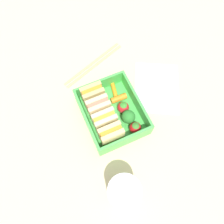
% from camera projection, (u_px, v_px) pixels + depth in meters
% --- Properties ---
extents(ground_plane, '(1.20, 1.20, 0.02)m').
position_uv_depth(ground_plane, '(112.00, 117.00, 0.57)').
color(ground_plane, beige).
extents(bento_tray, '(0.17, 0.14, 0.01)m').
position_uv_depth(bento_tray, '(112.00, 115.00, 0.55)').
color(bento_tray, '#4ABA4F').
rests_on(bento_tray, ground_plane).
extents(bento_rim, '(0.17, 0.14, 0.04)m').
position_uv_depth(bento_rim, '(112.00, 111.00, 0.53)').
color(bento_rim, '#4ABA4F').
rests_on(bento_rim, bento_tray).
extents(sandwich_left, '(0.03, 0.05, 0.06)m').
position_uv_depth(sandwich_left, '(111.00, 134.00, 0.50)').
color(sandwich_left, '#E5C282').
rests_on(sandwich_left, bento_tray).
extents(sandwich_center_left, '(0.03, 0.05, 0.06)m').
position_uv_depth(sandwich_center_left, '(105.00, 121.00, 0.51)').
color(sandwich_center_left, beige).
rests_on(sandwich_center_left, bento_tray).
extents(sandwich_center, '(0.03, 0.05, 0.06)m').
position_uv_depth(sandwich_center, '(99.00, 107.00, 0.52)').
color(sandwich_center, beige).
rests_on(sandwich_center, bento_tray).
extents(sandwich_center_right, '(0.03, 0.05, 0.06)m').
position_uv_depth(sandwich_center_right, '(93.00, 95.00, 0.54)').
color(sandwich_center_right, tan).
rests_on(sandwich_center_right, bento_tray).
extents(strawberry_left, '(0.03, 0.03, 0.03)m').
position_uv_depth(strawberry_left, '(135.00, 127.00, 0.52)').
color(strawberry_left, red).
rests_on(strawberry_left, bento_tray).
extents(broccoli_floret, '(0.03, 0.03, 0.04)m').
position_uv_depth(broccoli_floret, '(128.00, 117.00, 0.52)').
color(broccoli_floret, '#91D062').
rests_on(broccoli_floret, bento_tray).
extents(strawberry_far_left, '(0.03, 0.03, 0.04)m').
position_uv_depth(strawberry_far_left, '(123.00, 107.00, 0.54)').
color(strawberry_far_left, red).
rests_on(strawberry_far_left, bento_tray).
extents(carrot_stick_left, '(0.02, 0.04, 0.02)m').
position_uv_depth(carrot_stick_left, '(119.00, 98.00, 0.56)').
color(carrot_stick_left, orange).
rests_on(carrot_stick_left, bento_tray).
extents(carrot_stick_far_left, '(0.05, 0.02, 0.01)m').
position_uv_depth(carrot_stick_far_left, '(114.00, 90.00, 0.57)').
color(carrot_stick_far_left, orange).
rests_on(carrot_stick_far_left, bento_tray).
extents(chopstick_pair, '(0.09, 0.20, 0.01)m').
position_uv_depth(chopstick_pair, '(93.00, 64.00, 0.62)').
color(chopstick_pair, tan).
rests_on(chopstick_pair, ground_plane).
extents(drinking_glass, '(0.07, 0.07, 0.08)m').
position_uv_depth(drinking_glass, '(124.00, 192.00, 0.45)').
color(drinking_glass, white).
rests_on(drinking_glass, ground_plane).
extents(folded_napkin, '(0.19, 0.18, 0.00)m').
position_uv_depth(folded_napkin, '(157.00, 87.00, 0.59)').
color(folded_napkin, silver).
rests_on(folded_napkin, ground_plane).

